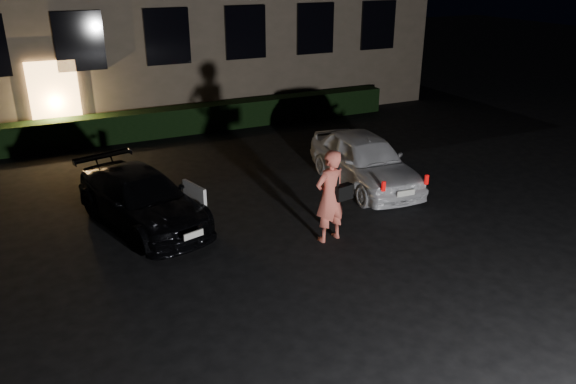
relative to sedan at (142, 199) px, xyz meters
name	(u,v)px	position (x,y,z in m)	size (l,w,h in m)	color
ground	(345,294)	(2.44, -4.21, -0.56)	(80.00, 80.00, 0.00)	black
hedge	(177,121)	(2.44, 6.29, -0.14)	(15.00, 0.70, 0.85)	black
sedan	(142,199)	(0.00, 0.00, 0.00)	(2.54, 4.16, 1.13)	black
hatch	(365,160)	(5.41, -0.11, 0.09)	(1.81, 3.92, 1.30)	white
man	(330,196)	(3.18, -2.34, 0.38)	(0.83, 0.57, 1.88)	#DD6351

